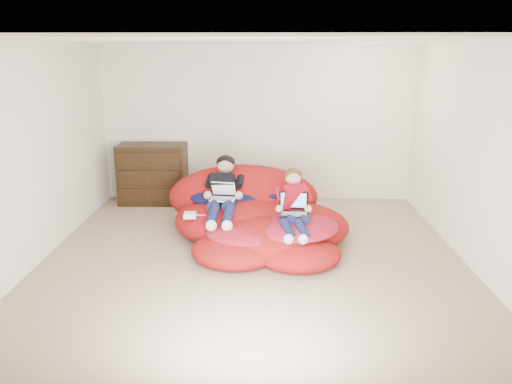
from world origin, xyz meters
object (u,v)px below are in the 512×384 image
older_boy (224,189)px  younger_boy (294,202)px  beanbag_pile (256,218)px  laptop_black (294,208)px  dresser (153,174)px  laptop_white (223,194)px

older_boy → younger_boy: bearing=-25.5°
beanbag_pile → older_boy: 0.58m
beanbag_pile → laptop_black: beanbag_pile is taller
dresser → older_boy: 2.03m
younger_boy → older_boy: bearing=154.5°
dresser → laptop_white: 2.12m
beanbag_pile → older_boy: (-0.42, 0.02, 0.40)m
beanbag_pile → laptop_white: (-0.42, -0.10, 0.35)m
laptop_white → younger_boy: bearing=-19.2°
older_boy → laptop_black: 1.01m
laptop_black → younger_boy: bearing=90.0°
dresser → laptop_black: dresser is taller
younger_boy → beanbag_pile: bearing=138.8°
older_boy → laptop_black: size_ratio=3.34×
beanbag_pile → dresser: bearing=137.2°
laptop_black → beanbag_pile: bearing=136.0°
beanbag_pile → older_boy: older_boy is taller
beanbag_pile → laptop_white: 0.56m
older_boy → laptop_white: size_ratio=3.40×
laptop_white → laptop_black: laptop_white is taller
dresser → laptop_black: bearing=-43.0°
dresser → younger_boy: bearing=-42.4°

